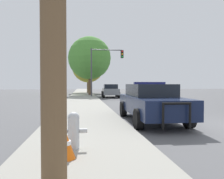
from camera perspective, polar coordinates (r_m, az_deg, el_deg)
name	(u,v)px	position (r m, az deg, el deg)	size (l,w,h in m)	color
sidewalk_left	(86,128)	(7.40, -6.92, -9.96)	(3.00, 110.00, 0.13)	#99968C
police_car	(151,101)	(9.10, 10.09, -3.10)	(2.10, 5.01, 1.61)	#141E3D
fire_hydrant	(74,129)	(4.86, -10.01, -10.15)	(0.59, 0.26, 0.79)	#B7BCC1
traffic_light	(104,63)	(24.77, -2.08, 7.02)	(3.72, 0.35, 5.38)	#424247
car_background_midblock	(110,90)	(24.66, -0.43, -0.25)	(2.06, 4.14, 1.49)	slate
tree_sidewalk_mid	(90,58)	(28.47, -5.87, 8.18)	(5.47, 5.47, 7.47)	brown
tree_sidewalk_far	(88,67)	(35.60, -6.29, 5.97)	(5.15, 5.15, 6.77)	brown
traffic_cone	(65,144)	(4.30, -12.14, -13.78)	(0.39, 0.39, 0.54)	orange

